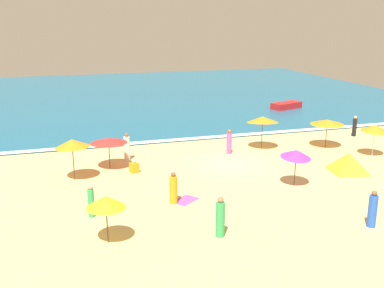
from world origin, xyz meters
name	(u,v)px	position (x,y,z in m)	size (l,w,h in m)	color
ground_plane	(231,164)	(0.00, 0.00, 0.00)	(60.00, 60.00, 0.00)	#D8B775
ocean_water	(144,94)	(0.00, 28.00, 0.05)	(60.00, 44.00, 0.10)	#196084
wave_breaker_foam	(199,138)	(0.00, 6.30, 0.10)	(57.00, 0.70, 0.01)	white
beach_umbrella_0	(296,154)	(1.87, -4.48, 1.80)	(1.98, 2.01, 2.10)	#4C3823
beach_umbrella_2	(106,202)	(-8.45, -8.01, 1.75)	(1.59, 1.58, 2.02)	#4C3823
beach_umbrella_3	(327,122)	(7.81, 1.73, 1.79)	(3.17, 3.17, 1.97)	#4C3823
beach_umbrella_4	(109,140)	(-7.22, 1.45, 1.72)	(3.04, 3.04, 1.89)	#4C3823
beach_umbrella_5	(72,143)	(-9.36, -0.07, 2.11)	(2.64, 2.64, 2.36)	#4C3823
beach_umbrella_6	(375,128)	(9.54, -1.01, 1.86)	(1.75, 1.77, 2.12)	silver
beach_umbrella_8	(263,120)	(3.32, 2.62, 2.07)	(2.51, 2.53, 2.37)	#4C3823
beach_tent	(348,162)	(6.05, -3.31, 0.58)	(2.75, 2.76, 1.15)	yellow
beachgoer_1	(355,127)	(11.63, 3.78, 0.74)	(0.39, 0.39, 1.58)	black
beachgoer_2	(229,142)	(0.74, 2.20, 0.79)	(0.47, 0.47, 1.66)	#D84CA5
beachgoer_3	(91,202)	(-8.86, -5.32, 0.73)	(0.41, 0.41, 1.54)	green
beachgoer_5	(173,189)	(-4.91, -4.85, 0.73)	(0.49, 0.49, 1.58)	orange
beachgoer_7	(127,147)	(-5.96, 2.76, 0.82)	(0.55, 0.55, 1.77)	white
beachgoer_10	(220,218)	(-3.97, -8.79, 0.80)	(0.45, 0.45, 1.73)	green
beachgoer_11	(373,210)	(2.57, -9.85, 0.77)	(0.48, 0.48, 1.65)	blue
beachgoer_12	(134,167)	(-5.96, 0.21, 0.32)	(0.57, 0.57, 0.78)	orange
beach_towel_0	(186,200)	(-4.27, -4.72, 0.01)	(1.52, 1.43, 0.01)	#D84CA5
small_boat_0	(286,105)	(11.83, 14.86, 0.41)	(3.45, 2.31, 0.61)	red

